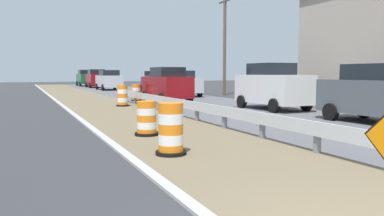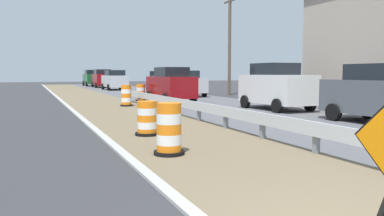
{
  "view_description": "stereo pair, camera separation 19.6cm",
  "coord_description": "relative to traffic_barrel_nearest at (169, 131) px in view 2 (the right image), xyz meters",
  "views": [
    {
      "loc": [
        -3.29,
        -2.3,
        1.76
      ],
      "look_at": [
        0.92,
        7.09,
        0.82
      ],
      "focal_mm": 35.76,
      "sensor_mm": 36.0,
      "label": 1
    },
    {
      "loc": [
        -3.11,
        -2.38,
        1.76
      ],
      "look_at": [
        0.92,
        7.09,
        0.82
      ],
      "focal_mm": 35.76,
      "sensor_mm": 36.0,
      "label": 2
    }
  ],
  "objects": [
    {
      "name": "traffic_barrel_nearest",
      "position": [
        0.0,
        0.0,
        0.0
      ],
      "size": [
        0.67,
        0.67,
        1.12
      ],
      "color": "orange",
      "rests_on": "ground"
    },
    {
      "name": "car_trailing_near_lane",
      "position": [
        8.37,
        19.61,
        0.47
      ],
      "size": [
        2.14,
        4.73,
        1.95
      ],
      "rotation": [
        0.0,
        0.0,
        -1.61
      ],
      "color": "silver",
      "rests_on": "ground"
    },
    {
      "name": "car_mid_far_lane",
      "position": [
        8.22,
        24.87,
        0.47
      ],
      "size": [
        2.11,
        4.39,
        1.95
      ],
      "rotation": [
        0.0,
        0.0,
        -1.59
      ],
      "color": "navy",
      "rests_on": "ground"
    },
    {
      "name": "car_distant_c",
      "position": [
        8.24,
        7.7,
        0.61
      ],
      "size": [
        2.08,
        4.1,
        2.24
      ],
      "rotation": [
        0.0,
        0.0,
        -1.56
      ],
      "color": "silver",
      "rests_on": "ground"
    },
    {
      "name": "car_distant_b",
      "position": [
        5.18,
        46.48,
        0.59
      ],
      "size": [
        1.93,
        4.78,
        2.21
      ],
      "rotation": [
        0.0,
        0.0,
        1.57
      ],
      "color": "#195128",
      "rests_on": "ground"
    },
    {
      "name": "traffic_barrel_close",
      "position": [
        0.3,
        2.69,
        -0.07
      ],
      "size": [
        0.69,
        0.69,
        0.97
      ],
      "color": "orange",
      "rests_on": "ground"
    },
    {
      "name": "utility_pole_mid",
      "position": [
        11.89,
        19.1,
        3.58
      ],
      "size": [
        0.24,
        1.8,
        7.86
      ],
      "color": "brown",
      "rests_on": "ground"
    },
    {
      "name": "traffic_barrel_far",
      "position": [
        3.78,
        15.91,
        -0.03
      ],
      "size": [
        0.7,
        0.7,
        1.06
      ],
      "color": "orange",
      "rests_on": "ground"
    },
    {
      "name": "traffic_barrel_mid",
      "position": [
        2.01,
        12.4,
        0.0
      ],
      "size": [
        0.67,
        0.67,
        1.13
      ],
      "color": "orange",
      "rests_on": "ground"
    },
    {
      "name": "car_lead_far_lane",
      "position": [
        5.57,
        32.66,
        0.53
      ],
      "size": [
        2.19,
        4.57,
        2.08
      ],
      "rotation": [
        0.0,
        0.0,
        1.59
      ],
      "color": "silver",
      "rests_on": "ground"
    },
    {
      "name": "car_lead_near_lane",
      "position": [
        5.59,
        40.18,
        0.6
      ],
      "size": [
        2.2,
        4.46,
        2.22
      ],
      "rotation": [
        0.0,
        0.0,
        1.56
      ],
      "color": "maroon",
      "rests_on": "ground"
    },
    {
      "name": "car_trailing_far_lane",
      "position": [
        5.12,
        14.05,
        0.54
      ],
      "size": [
        2.01,
        4.32,
        2.11
      ],
      "rotation": [
        0.0,
        0.0,
        1.6
      ],
      "color": "maroon",
      "rests_on": "ground"
    }
  ]
}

